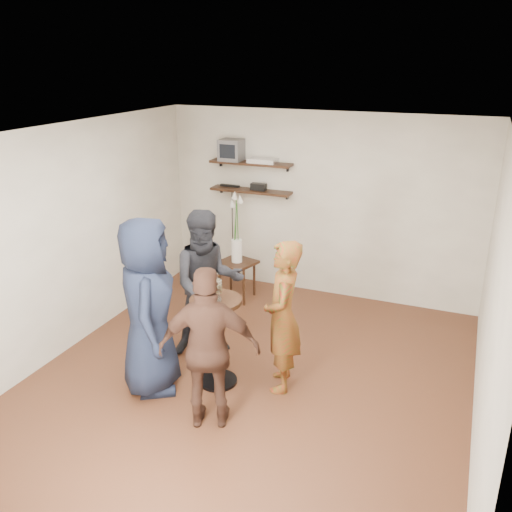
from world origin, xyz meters
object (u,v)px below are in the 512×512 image
Objects in this scene: person_navy at (148,307)px; person_brown at (209,349)px; crt_monitor at (232,150)px; dvd_deck at (263,161)px; radio at (258,187)px; person_plaid at (283,317)px; side_table at (237,268)px; drinks_table at (217,330)px; person_dark at (208,284)px.

person_brown is at bearing -138.95° from person_navy.
crt_monitor is 3.67m from person_brown.
dvd_deck reaches higher than radio.
person_brown is at bearing -75.50° from radio.
person_navy reaches higher than person_plaid.
person_plaid is 0.93m from person_brown.
drinks_table reaches higher than side_table.
side_table is (0.31, -0.56, -1.55)m from crt_monitor.
dvd_deck reaches higher than person_plaid.
radio is at bearing -29.10° from person_navy.
drinks_table is 0.53× the size of person_navy.
crt_monitor is 0.20× the size of person_plaid.
person_plaid is at bearing -63.90° from dvd_deck.
side_table is 2.15m from drinks_table.
drinks_table is 0.70m from person_brown.
crt_monitor is 0.65m from radio.
radio is 0.23× the size of drinks_table.
drinks_table is (1.00, -2.59, -1.39)m from crt_monitor.
person_plaid is 0.94× the size of person_dark.
dvd_deck reaches higher than person_brown.
person_navy reaches higher than radio.
crt_monitor reaches higher than person_brown.
drinks_table is at bearing -90.00° from person_brown.
crt_monitor is at bearing -90.03° from person_brown.
person_dark is (0.14, -2.03, -1.04)m from dvd_deck.
person_brown is (0.77, -3.23, -1.11)m from dvd_deck.
person_brown reaches higher than side_table.
dvd_deck is (0.48, 0.00, -0.12)m from crt_monitor.
side_table is at bearing 67.53° from person_dark.
drinks_table is (0.52, -2.59, -1.27)m from dvd_deck.
person_dark reaches higher than side_table.
crt_monitor is 2.42m from person_dark.
crt_monitor is 0.19× the size of person_dark.
person_dark is (0.31, -1.47, 0.39)m from side_table.
side_table is 0.37× the size of person_brown.
crt_monitor reaches higher than person_dark.
person_plaid is at bearing -136.78° from person_brown.
crt_monitor is 0.20× the size of person_brown.
person_brown reaches higher than drinks_table.
dvd_deck is at bearing 101.40° from drinks_table.
person_navy is at bearing -91.39° from dvd_deck.
person_navy is (-1.24, -0.53, 0.12)m from person_plaid.
radio is 2.15m from person_dark.
side_table is 0.59× the size of drinks_table.
dvd_deck is 1.55m from side_table.
crt_monitor is at bearing -21.11° from person_navy.
radio is 0.12× the size of person_navy.
drinks_table is 0.61× the size of person_plaid.
crt_monitor is 3.14m from person_plaid.
person_plaid is (1.24, -2.39, -0.71)m from radio.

